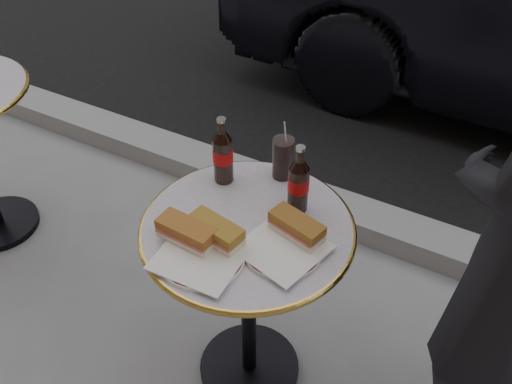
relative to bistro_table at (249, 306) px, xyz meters
The scene contains 11 objects.
ground 0.37m from the bistro_table, ahead, with size 80.00×80.00×0.00m, color gray.
curb 0.95m from the bistro_table, 90.00° to the left, with size 40.00×0.20×0.12m, color gray.
bistro_table is the anchor object (origin of this frame).
plate_left 0.41m from the bistro_table, 104.39° to the right, with size 0.23×0.23×0.01m, color white.
plate_right 0.40m from the bistro_table, 17.84° to the right, with size 0.22×0.22×0.01m, color silver.
sandwich_left_a 0.44m from the bistro_table, 127.19° to the right, with size 0.16×0.08×0.06m, color #9B5C27.
sandwich_left_b 0.42m from the bistro_table, 113.10° to the right, with size 0.16×0.07×0.06m, color olive.
sandwich_right 0.43m from the bistro_table, ahead, with size 0.16×0.07×0.05m, color brown.
cola_bottle_left 0.53m from the bistro_table, 138.82° to the left, with size 0.06×0.06×0.23m, color black, non-canonical shape.
cola_bottle_right 0.50m from the bistro_table, 55.74° to the left, with size 0.06×0.06×0.22m, color black, non-canonical shape.
cola_glass 0.50m from the bistro_table, 93.50° to the left, with size 0.07×0.07×0.14m, color black.
Camera 1 is at (0.59, -1.02, 1.86)m, focal length 40.00 mm.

